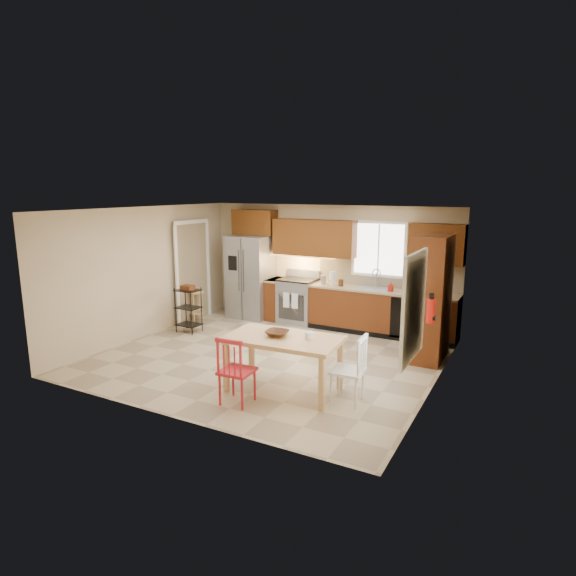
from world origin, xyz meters
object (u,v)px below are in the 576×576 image
Objects in this scene: refrigerator at (251,277)px; table_bowl at (277,336)px; dining_table at (283,364)px; soap_bottle at (391,287)px; bar_stool at (196,306)px; range_stove at (298,301)px; table_jar at (309,337)px; chair_red at (237,370)px; chair_white at (348,369)px; fire_extinguisher at (431,311)px; pantry at (432,298)px; utility_cart at (188,310)px.

refrigerator is 4.07m from table_bowl.
refrigerator is at bearing 125.33° from dining_table.
soap_bottle reaches higher than dining_table.
bar_stool is (-3.38, 2.29, -0.05)m from dining_table.
range_stove is 6.57× the size of table_jar.
range_stove is 3.56m from table_bowl.
bar_stool is at bearing 145.07° from table_bowl.
chair_red is 1.00× the size of chair_white.
range_stove is at bearing 119.19° from table_jar.
table_bowl is at bearing 176.68° from dining_table.
soap_bottle reaches higher than table_jar.
fire_extinguisher reaches higher than range_stove.
pantry is at bearing 100.78° from fire_extinguisher.
range_stove is 3.83m from fire_extinguisher.
pantry reaches higher than table_jar.
pantry is 1.31× the size of dining_table.
chair_white is 1.10m from table_bowl.
table_bowl is 2.31× the size of table_jar.
dining_table is 4.08m from bar_stool.
table_jar is (-0.60, 0.05, 0.35)m from chair_white.
dining_table is 3.45m from utility_cart.
refrigerator is at bearing 70.67° from bar_stool.
chair_white reaches higher than table_jar.
utility_cart is at bearing 148.59° from dining_table.
bar_stool is (-0.80, -0.94, -0.57)m from refrigerator.
fire_extinguisher is (0.20, -1.05, 0.05)m from pantry.
refrigerator is 1.14× the size of dining_table.
dining_table is 0.95m from chair_white.
chair_red is at bearing -111.04° from table_bowl.
soap_bottle is 4.14m from bar_stool.
chair_white is at bearing -0.30° from dining_table.
pantry is (0.95, -0.90, 0.05)m from soap_bottle.
range_stove is 3.58m from dining_table.
dining_table is at bearing 89.70° from chair_white.
range_stove is at bearing 177.60° from soap_bottle.
table_bowl is (2.48, -3.23, -0.12)m from refrigerator.
table_bowl is 4.03m from bar_stool.
refrigerator is 3.18m from soap_bottle.
utility_cart is (-3.39, 1.52, -0.37)m from table_jar.
fire_extinguisher is at bearing 34.07° from table_bowl.
pantry is at bearing -18.24° from chair_white.
pantry is 2.32× the size of utility_cart.
fire_extinguisher is at bearing -59.47° from soap_bottle.
table_jar is at bearing 12.53° from table_bowl.
pantry is at bearing 21.33° from bar_stool.
utility_cart is (-4.59, -0.68, -0.60)m from pantry.
chair_white reaches higher than dining_table.
pantry reaches higher than refrigerator.
pantry is at bearing 52.72° from dining_table.
refrigerator reaches higher than fire_extinguisher.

